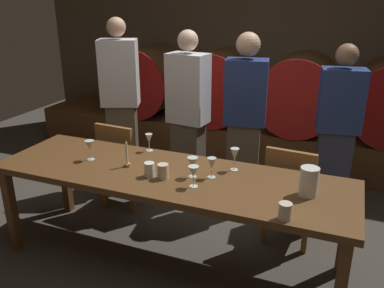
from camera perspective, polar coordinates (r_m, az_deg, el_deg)
name	(u,v)px	position (r m, az deg, el deg)	size (l,w,h in m)	color
ground_plane	(195,249)	(3.50, 0.48, -14.69)	(8.73, 8.73, 0.00)	#3F3A33
back_wall	(272,37)	(5.51, 11.29, 14.71)	(6.71, 0.24, 2.99)	brown
barrel_shelf	(257,141)	(5.26, 9.18, 0.46)	(6.04, 0.90, 0.47)	brown
wine_barrel_far_left	(149,80)	(5.59, -6.13, 9.09)	(0.91, 0.93, 0.91)	brown
wine_barrel_center_left	(221,86)	(5.19, 4.10, 8.28)	(0.91, 0.93, 0.91)	brown
wine_barrel_center_right	(301,92)	(4.99, 15.18, 7.11)	(0.91, 0.93, 0.91)	brown
dining_table	(169,181)	(3.03, -3.23, -5.31)	(2.70, 0.81, 0.77)	brown
chair_left	(122,161)	(3.97, -9.89, -2.41)	(0.43, 0.43, 0.88)	brown
chair_right	(291,191)	(3.45, 13.85, -6.44)	(0.43, 0.43, 0.88)	brown
guest_far_left	(121,105)	(4.29, -10.05, 5.54)	(0.44, 0.36, 1.81)	brown
guest_center_left	(188,117)	(3.96, -0.56, 3.80)	(0.41, 0.29, 1.71)	brown
guest_center_right	(245,123)	(3.80, 7.47, 2.99)	(0.42, 0.30, 1.71)	brown
guest_far_right	(337,133)	(3.90, 19.87, 1.52)	(0.41, 0.30, 1.63)	#33384C
candle_center	(127,159)	(3.12, -9.21, -2.11)	(0.05, 0.05, 0.22)	olive
pitcher	(309,182)	(2.75, 16.27, -5.14)	(0.12, 0.12, 0.20)	white
wine_glass_far_left	(90,146)	(3.29, -14.34, -0.23)	(0.07, 0.07, 0.16)	silver
wine_glass_left	(149,139)	(3.39, -6.13, 0.70)	(0.06, 0.06, 0.15)	silver
wine_glass_center_left	(193,163)	(2.89, 0.09, -2.78)	(0.08, 0.08, 0.15)	silver
wine_glass_center_right	(194,172)	(2.74, 0.23, -4.00)	(0.07, 0.07, 0.15)	silver
wine_glass_right	(212,164)	(2.88, 2.82, -2.89)	(0.07, 0.07, 0.15)	silver
wine_glass_far_right	(235,155)	(3.01, 6.08, -1.50)	(0.07, 0.07, 0.18)	silver
cup_left	(149,170)	(2.94, -6.07, -3.63)	(0.08, 0.08, 0.11)	white
cup_center	(163,171)	(2.90, -4.15, -3.90)	(0.08, 0.08, 0.11)	beige
cup_right	(285,211)	(2.45, 13.07, -9.31)	(0.08, 0.08, 0.11)	beige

